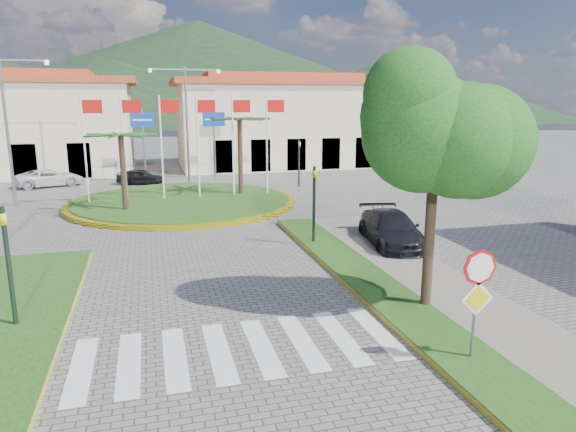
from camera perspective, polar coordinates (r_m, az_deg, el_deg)
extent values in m
cube|color=gray|center=(13.07, 23.71, -13.87)|extent=(4.00, 28.00, 0.15)
cube|color=#1E4213|center=(12.40, 19.23, -14.90)|extent=(1.60, 28.00, 0.18)
cube|color=silver|center=(12.44, -5.78, -14.54)|extent=(8.00, 3.00, 0.01)
cylinder|color=yellow|center=(29.52, -11.60, 1.52)|extent=(12.70, 12.70, 0.24)
cylinder|color=#1E4213|center=(29.52, -11.60, 1.58)|extent=(12.00, 12.00, 0.30)
cylinder|color=black|center=(27.22, -17.81, 4.32)|extent=(0.28, 0.28, 4.05)
cylinder|color=black|center=(30.58, -5.32, 6.31)|extent=(0.28, 0.28, 4.68)
cylinder|color=silver|center=(29.75, -21.62, 6.59)|extent=(0.10, 0.10, 6.00)
cube|color=#BD0F0C|center=(29.57, -20.93, 11.29)|extent=(1.00, 0.03, 0.70)
cylinder|color=silver|center=(29.59, -17.76, 6.85)|extent=(0.10, 0.10, 6.00)
cube|color=#BD0F0C|center=(29.45, -16.98, 11.56)|extent=(1.00, 0.03, 0.70)
cylinder|color=silver|center=(29.57, -13.86, 7.08)|extent=(0.10, 0.10, 6.00)
cube|color=#BD0F0C|center=(29.47, -13.02, 11.78)|extent=(1.00, 0.03, 0.70)
cylinder|color=silver|center=(29.69, -9.97, 7.27)|extent=(0.10, 0.10, 6.00)
cube|color=#BD0F0C|center=(29.63, -9.07, 11.95)|extent=(1.00, 0.03, 0.70)
cylinder|color=silver|center=(29.94, -6.13, 7.43)|extent=(0.10, 0.10, 6.00)
cube|color=#BD0F0C|center=(29.91, -5.18, 12.05)|extent=(1.00, 0.03, 0.70)
cylinder|color=silver|center=(30.32, -2.36, 7.56)|extent=(0.10, 0.10, 6.00)
cube|color=#BD0F0C|center=(30.33, -1.37, 12.11)|extent=(1.00, 0.03, 0.70)
cylinder|color=slate|center=(11.97, 20.03, -9.86)|extent=(0.07, 0.07, 2.50)
cylinder|color=red|center=(11.60, 20.55, -5.37)|extent=(0.80, 0.03, 0.80)
cube|color=yellow|center=(11.82, 20.31, -8.61)|extent=(0.78, 0.03, 0.78)
cylinder|color=black|center=(14.38, 15.47, -1.82)|extent=(0.28, 0.28, 4.40)
ellipsoid|color=#134612|center=(13.96, 16.20, 10.20)|extent=(3.60, 3.60, 3.20)
cylinder|color=black|center=(14.47, -28.55, -5.31)|extent=(0.12, 0.12, 3.20)
imported|color=yellow|center=(14.22, -28.97, -1.46)|extent=(0.15, 0.18, 0.90)
cylinder|color=black|center=(20.35, 2.91, 1.06)|extent=(0.12, 0.12, 3.20)
imported|color=yellow|center=(20.17, 2.94, 3.85)|extent=(0.15, 0.18, 0.90)
cylinder|color=black|center=(34.59, 1.23, 5.86)|extent=(0.12, 0.12, 3.20)
imported|color=yellow|center=(34.48, 1.24, 7.51)|extent=(0.18, 0.15, 0.90)
cylinder|color=slate|center=(38.07, -15.72, 7.53)|extent=(0.12, 0.12, 5.20)
cube|color=#0E37A1|center=(37.91, -15.88, 10.23)|extent=(1.60, 0.05, 1.00)
cylinder|color=slate|center=(38.36, -8.17, 7.91)|extent=(0.12, 0.12, 5.20)
cube|color=#0E37A1|center=(38.20, -8.24, 10.59)|extent=(1.60, 0.05, 1.00)
cylinder|color=slate|center=(37.08, -11.15, 9.81)|extent=(0.16, 0.16, 8.00)
cube|color=slate|center=(37.04, -13.33, 15.59)|extent=(2.40, 0.08, 0.08)
cube|color=slate|center=(37.21, -9.50, 15.74)|extent=(2.40, 0.08, 0.08)
cylinder|color=slate|center=(31.83, -28.72, 8.09)|extent=(0.16, 0.16, 8.00)
cube|color=slate|center=(31.61, -27.28, 15.14)|extent=(2.40, 0.08, 0.08)
cube|color=beige|center=(46.50, -0.60, 9.95)|extent=(18.00, 9.00, 7.00)
cube|color=#AC3121|center=(46.47, -0.61, 14.57)|extent=(19.08, 9.54, 0.50)
cube|color=#AC3121|center=(46.49, -0.61, 15.19)|extent=(13.50, 4.95, 0.60)
cone|color=black|center=(168.04, -9.84, 15.63)|extent=(180.00, 180.00, 30.00)
cone|color=black|center=(159.07, 11.93, 13.56)|extent=(120.00, 120.00, 18.00)
cone|color=black|center=(137.21, -19.17, 12.92)|extent=(110.00, 110.00, 16.00)
imported|color=silver|center=(38.54, -24.95, 3.87)|extent=(4.65, 3.21, 1.18)
imported|color=black|center=(37.30, -16.08, 4.23)|extent=(3.42, 2.18, 1.09)
imported|color=black|center=(44.20, -0.46, 5.97)|extent=(3.51, 1.72, 1.11)
imported|color=black|center=(20.90, 11.46, -1.45)|extent=(2.63, 4.92, 1.36)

